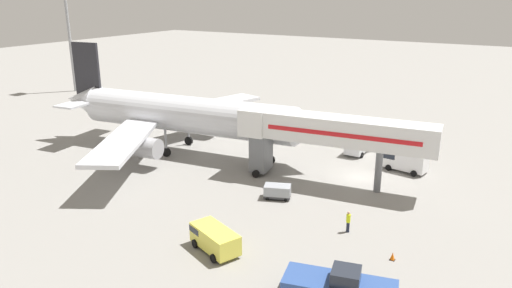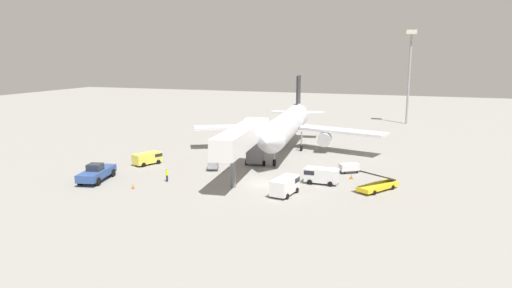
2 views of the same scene
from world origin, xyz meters
name	(u,v)px [view 2 (image 2 of 2)]	position (x,y,z in m)	size (l,w,h in m)	color
ground_plane	(261,184)	(0.00, 0.00, 0.00)	(300.00, 300.00, 0.00)	gray
airplane_at_gate	(287,125)	(-2.70, 22.22, 4.77)	(35.21, 36.64, 12.88)	silver
jet_bridge	(244,138)	(-3.51, 2.96, 5.51)	(5.54, 20.34, 7.31)	silver
pushback_tug	(97,173)	(-21.75, -6.19, 1.13)	(4.15, 7.62, 2.47)	#2D4C8E
belt_loader_truck	(378,185)	(15.11, 1.96, 0.76)	(4.97, 6.35, 3.06)	yellow
service_van_mid_right	(148,158)	(-20.47, 4.58, 1.07)	(3.53, 4.85, 1.84)	#E5DB4C
service_van_far_center	(285,185)	(4.48, -3.62, 1.23)	(2.76, 4.94, 2.15)	white
service_van_near_left	(321,175)	(7.55, 2.79, 1.20)	(4.46, 2.33, 2.10)	white
baggage_cart_near_center	(213,165)	(-9.34, 4.97, 0.75)	(2.27, 2.88, 1.34)	#38383D
baggage_cart_mid_center	(349,168)	(10.29, 9.90, 0.77)	(3.06, 2.66, 1.38)	#38383D
ground_crew_worker_foreground	(167,175)	(-12.41, -3.32, 0.99)	(0.50, 0.50, 1.87)	#1E2333
safety_cone_alpha	(351,176)	(11.12, 6.72, 0.34)	(0.46, 0.46, 0.70)	black
safety_cone_bravo	(133,186)	(-14.88, -7.74, 0.31)	(0.41, 0.41, 0.62)	black
apron_light_mast	(410,58)	(16.39, 64.74, 16.23)	(2.40, 2.40, 23.00)	#93969B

